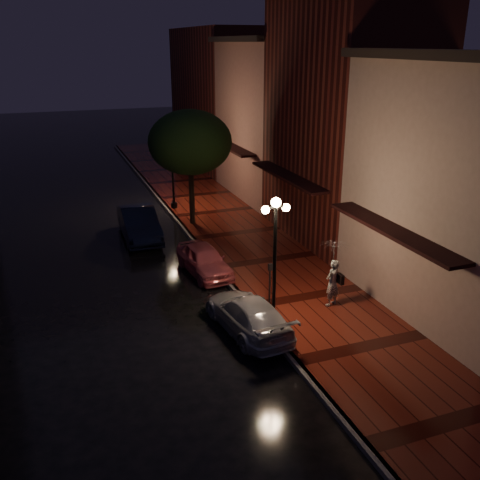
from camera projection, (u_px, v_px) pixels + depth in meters
name	position (u px, v px, depth m)	size (l,w,h in m)	color
ground	(218.00, 270.00, 22.39)	(120.00, 120.00, 0.00)	black
sidewalk	(267.00, 262.00, 23.10)	(4.50, 60.00, 0.15)	#4E140D
curb	(217.00, 269.00, 22.37)	(0.25, 60.00, 0.15)	#595451
storefront_near	(469.00, 192.00, 17.92)	(5.00, 8.00, 8.50)	gray
storefront_mid	(347.00, 123.00, 24.52)	(5.00, 8.00, 11.00)	#511914
storefront_far	(276.00, 122.00, 31.90)	(5.00, 8.00, 9.00)	#8C5951
storefront_extra	(222.00, 98.00, 40.52)	(5.00, 12.00, 10.00)	#511914
streetlamp_near	(275.00, 253.00, 17.21)	(0.96, 0.36, 4.31)	black
streetlamp_far	(172.00, 165.00, 29.52)	(0.96, 0.36, 4.31)	black
street_tree	(190.00, 144.00, 26.38)	(4.16, 4.16, 5.80)	black
pink_car	(204.00, 260.00, 21.88)	(1.44, 3.58, 1.22)	#C9525E
navy_car	(139.00, 224.00, 25.79)	(1.59, 4.57, 1.51)	black
silver_car	(248.00, 315.00, 17.51)	(1.68, 4.14, 1.20)	#A6A6AE
woman_with_umbrella	(334.00, 263.00, 18.59)	(1.01, 1.03, 2.44)	white
parking_meter	(270.00, 279.00, 19.03)	(0.15, 0.12, 1.50)	black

